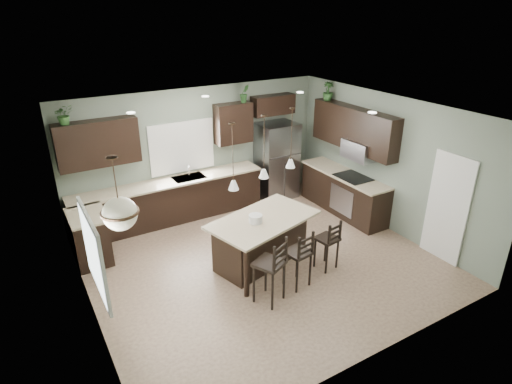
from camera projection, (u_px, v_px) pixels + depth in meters
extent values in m
plane|color=#9E8466|center=(262.00, 262.00, 7.98)|extent=(6.00, 6.00, 0.00)
cube|color=white|center=(447.00, 208.00, 7.74)|extent=(0.04, 0.82, 2.04)
cube|color=white|center=(182.00, 147.00, 9.32)|extent=(1.35, 0.02, 1.00)
cube|color=white|center=(93.00, 254.00, 5.33)|extent=(0.02, 1.10, 1.00)
cube|color=black|center=(90.00, 238.00, 7.88)|extent=(0.60, 0.90, 0.90)
cube|color=beige|center=(87.00, 215.00, 7.70)|extent=(0.66, 0.96, 0.04)
cube|color=black|center=(171.00, 202.00, 9.33)|extent=(4.20, 0.60, 0.90)
cube|color=beige|center=(169.00, 182.00, 9.13)|extent=(4.20, 0.66, 0.04)
cube|color=gray|center=(189.00, 178.00, 9.33)|extent=(0.70, 0.45, 0.01)
cylinder|color=silver|center=(189.00, 172.00, 9.25)|extent=(0.02, 0.02, 0.28)
cube|color=black|center=(98.00, 143.00, 8.22)|extent=(1.55, 0.34, 0.90)
cube|color=black|center=(233.00, 123.00, 9.60)|extent=(0.85, 0.34, 0.90)
cube|color=black|center=(273.00, 105.00, 9.96)|extent=(1.05, 0.34, 0.45)
cube|color=black|center=(343.00, 193.00, 9.75)|extent=(0.60, 2.35, 0.90)
cube|color=beige|center=(344.00, 174.00, 9.55)|extent=(0.66, 2.35, 0.04)
cube|color=black|center=(353.00, 177.00, 9.32)|extent=(0.58, 0.75, 0.02)
cube|color=gray|center=(341.00, 201.00, 9.39)|extent=(0.01, 0.72, 0.60)
cube|color=black|center=(354.00, 129.00, 9.20)|extent=(0.34, 2.35, 0.90)
cube|color=gray|center=(359.00, 150.00, 9.12)|extent=(0.40, 0.75, 0.40)
cube|color=gray|center=(276.00, 161.00, 10.35)|extent=(0.90, 0.74, 1.85)
cube|color=black|center=(263.00, 241.00, 7.77)|extent=(2.17, 1.57, 0.92)
cylinder|color=silver|center=(256.00, 219.00, 7.42)|extent=(0.24, 0.24, 0.14)
cube|color=black|center=(269.00, 270.00, 6.72)|extent=(0.57, 0.57, 1.16)
cube|color=black|center=(297.00, 258.00, 7.12)|extent=(0.45, 0.45, 1.06)
cube|color=black|center=(327.00, 244.00, 7.62)|extent=(0.41, 0.41, 0.98)
imported|color=#2D5A27|center=(64.00, 115.00, 7.70)|extent=(0.36, 0.33, 0.36)
imported|color=#285726|center=(244.00, 93.00, 9.44)|extent=(0.23, 0.19, 0.39)
imported|color=#285023|center=(328.00, 91.00, 9.62)|extent=(0.30, 0.30, 0.42)
plane|color=slate|center=(199.00, 150.00, 9.58)|extent=(6.00, 0.00, 6.00)
plane|color=slate|center=(379.00, 272.00, 5.25)|extent=(6.00, 0.00, 6.00)
plane|color=slate|center=(81.00, 238.00, 6.02)|extent=(0.00, 5.50, 5.50)
plane|color=slate|center=(387.00, 163.00, 8.81)|extent=(0.00, 5.50, 5.50)
plane|color=white|center=(263.00, 114.00, 6.85)|extent=(6.00, 6.00, 0.00)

